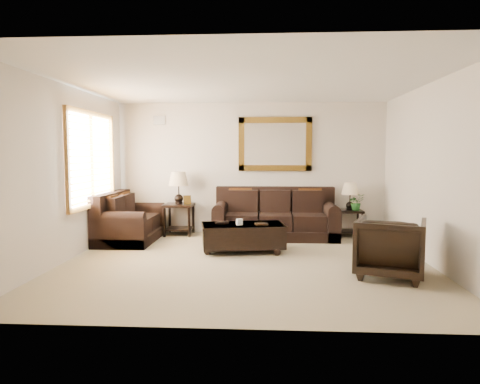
# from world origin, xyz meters

# --- Properties ---
(room) EXTENTS (5.51, 5.01, 2.71)m
(room) POSITION_xyz_m (0.00, 0.00, 1.35)
(room) COLOR #85795C
(room) RESTS_ON ground
(window) EXTENTS (0.07, 1.96, 1.66)m
(window) POSITION_xyz_m (-2.70, 0.90, 1.55)
(window) COLOR white
(window) RESTS_ON room
(mirror) EXTENTS (1.50, 0.06, 1.10)m
(mirror) POSITION_xyz_m (0.50, 2.47, 1.85)
(mirror) COLOR #49260E
(mirror) RESTS_ON room
(air_vent) EXTENTS (0.25, 0.02, 0.18)m
(air_vent) POSITION_xyz_m (-1.90, 2.48, 2.35)
(air_vent) COLOR #999999
(air_vent) RESTS_ON room
(sofa) EXTENTS (2.40, 1.04, 0.98)m
(sofa) POSITION_xyz_m (0.50, 2.03, 0.36)
(sofa) COLOR black
(sofa) RESTS_ON room
(loveseat) EXTENTS (0.97, 1.63, 0.92)m
(loveseat) POSITION_xyz_m (-2.30, 1.52, 0.34)
(loveseat) COLOR black
(loveseat) RESTS_ON room
(end_table_left) EXTENTS (0.59, 0.59, 1.29)m
(end_table_left) POSITION_xyz_m (-1.44, 2.17, 0.84)
(end_table_left) COLOR black
(end_table_left) RESTS_ON room
(end_table_right) EXTENTS (0.49, 0.49, 1.08)m
(end_table_right) POSITION_xyz_m (2.00, 2.22, 0.70)
(end_table_right) COLOR black
(end_table_right) RESTS_ON room
(coffee_table) EXTENTS (1.48, 0.96, 0.58)m
(coffee_table) POSITION_xyz_m (-0.07, 0.74, 0.29)
(coffee_table) COLOR black
(coffee_table) RESTS_ON room
(armchair) EXTENTS (1.08, 1.05, 0.88)m
(armchair) POSITION_xyz_m (1.98, -0.66, 0.44)
(armchair) COLOR black
(armchair) RESTS_ON floor
(potted_plant) EXTENTS (0.38, 0.40, 0.26)m
(potted_plant) POSITION_xyz_m (2.10, 2.13, 0.66)
(potted_plant) COLOR #1F561D
(potted_plant) RESTS_ON end_table_right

